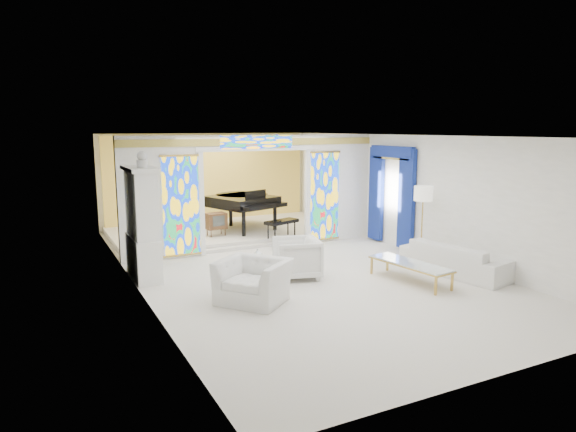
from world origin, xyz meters
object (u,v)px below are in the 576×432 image
armchair_left (253,281)px  sofa (456,258)px  coffee_table (410,264)px  tv_console (216,221)px  armchair_right (297,258)px  grand_piano (243,201)px  china_cabinet (142,224)px

armchair_left → sofa: size_ratio=0.51×
coffee_table → tv_console: (-2.35, 5.48, 0.21)m
armchair_right → sofa: 3.51m
armchair_right → grand_piano: size_ratio=0.28×
armchair_left → tv_console: (1.05, 5.14, 0.20)m
coffee_table → sofa: bearing=1.1°
china_cabinet → tv_console: 3.71m
armchair_left → armchair_right: 1.76m
china_cabinet → armchair_right: size_ratio=2.87×
armchair_right → coffee_table: 2.37m
armchair_left → tv_console: bearing=129.3°
china_cabinet → grand_piano: 4.91m
coffee_table → tv_console: size_ratio=3.04×
sofa → armchair_right: bearing=56.7°
china_cabinet → armchair_right: (2.92, -1.48, -0.74)m
armchair_right → tv_console: (-0.39, 4.13, 0.16)m
china_cabinet → armchair_left: 3.00m
armchair_left → coffee_table: (3.39, -0.34, -0.01)m
china_cabinet → sofa: (6.17, -2.80, -0.82)m
grand_piano → tv_console: (-1.10, -0.66, -0.41)m
sofa → tv_console: 6.56m
china_cabinet → grand_piano: (3.62, 3.31, -0.16)m
coffee_table → armchair_left: bearing=174.4°
china_cabinet → tv_console: (2.53, 2.65, -0.57)m
sofa → tv_console: tv_console is taller
armchair_left → armchair_right: armchair_right is taller
tv_console → grand_piano: bearing=25.4°
armchair_right → coffee_table: size_ratio=0.49×
armchair_left → grand_piano: size_ratio=0.36×
china_cabinet → coffee_table: bearing=-30.1°
grand_piano → coffee_table: bearing=-97.6°
china_cabinet → tv_console: size_ratio=4.24×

